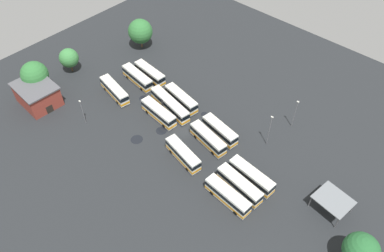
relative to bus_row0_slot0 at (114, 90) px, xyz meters
name	(u,v)px	position (x,y,z in m)	size (l,w,h in m)	color
ground_plane	(182,130)	(22.23, 2.98, -1.91)	(120.76, 120.76, 0.00)	black
bus_row0_slot0	(114,90)	(0.00, 0.00, 0.00)	(11.45, 4.52, 3.63)	silver
bus_row0_slot2	(137,78)	(0.54, 7.76, 0.00)	(11.25, 3.78, 3.63)	silver
bus_row0_slot3	(150,73)	(1.67, 11.40, 0.00)	(10.93, 3.48, 3.63)	silver
bus_row1_slot1	(159,113)	(15.01, 1.99, 0.00)	(11.06, 3.48, 3.63)	silver
bus_row1_slot2	(170,105)	(14.93, 6.04, 0.00)	(14.03, 4.88, 3.63)	silver
bus_row1_slot3	(181,99)	(15.62, 9.61, 0.00)	(11.25, 4.25, 3.63)	silver
bus_row2_slot0	(183,154)	(28.82, -3.61, 0.00)	(10.65, 4.45, 3.63)	silver
bus_row2_slot2	(208,139)	(29.94, 3.81, 0.00)	(10.86, 4.30, 3.63)	silver
bus_row2_slot3	(220,130)	(30.30, 7.73, 0.00)	(10.43, 4.05, 3.63)	silver
bus_row3_slot0	(228,196)	(43.31, -5.43, 0.00)	(10.95, 3.28, 3.63)	silver
bus_row3_slot1	(239,185)	(43.48, -1.66, 0.00)	(11.34, 3.72, 3.63)	silver
bus_row3_slot2	(251,176)	(43.95, 1.96, 0.00)	(11.21, 3.40, 3.63)	silver
depot_building	(37,94)	(-12.52, -15.33, 1.06)	(11.46, 9.25, 5.91)	maroon
maintenance_shelter	(333,200)	(60.12, 7.31, 1.51)	(7.75, 6.88, 3.63)	slate
lamp_post_far_corner	(269,130)	(40.28, 13.34, 3.11)	(0.56, 0.28, 9.21)	slate
lamp_post_near_entrance	(83,111)	(2.49, -11.65, 2.20)	(0.56, 0.28, 7.42)	slate
lamp_post_mid_lot	(295,113)	(41.51, 22.49, 2.68)	(0.56, 0.28, 8.36)	slate
tree_north_edge	(69,58)	(-17.66, -1.55, 2.66)	(5.46, 5.46, 7.31)	brown
tree_northwest	(35,75)	(-16.38, -12.79, 3.97)	(7.18, 7.18, 9.48)	brown
tree_east_edge	(361,250)	(68.90, -0.36, 3.55)	(6.48, 6.48, 8.71)	brown
tree_west_edge	(140,31)	(-11.75, 20.39, 3.65)	(7.43, 7.43, 9.28)	brown
puddle_between_rows	(204,114)	(22.62, 10.86, -1.91)	(1.80, 1.80, 0.01)	black
puddle_near_shelter	(161,131)	(18.60, -0.70, -1.91)	(2.75, 2.75, 0.01)	black
puddle_front_lane	(144,98)	(6.59, 4.41, -1.91)	(2.60, 2.60, 0.01)	black
puddle_centre_drain	(137,139)	(16.28, -6.77, -1.91)	(2.99, 2.99, 0.01)	black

